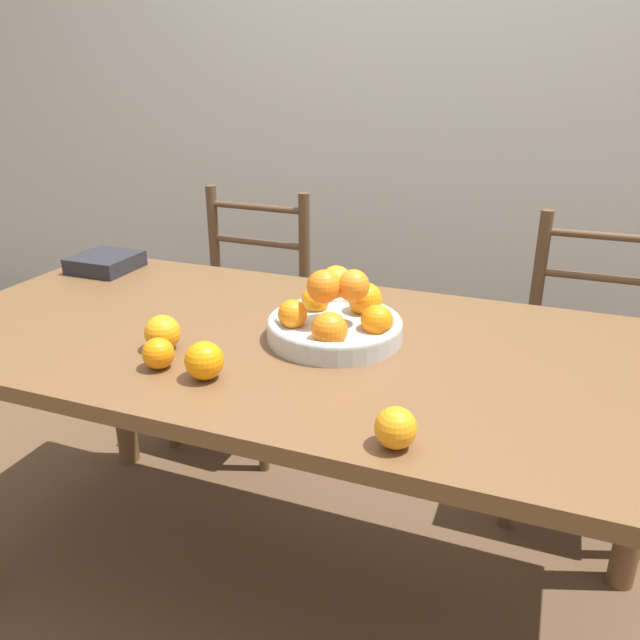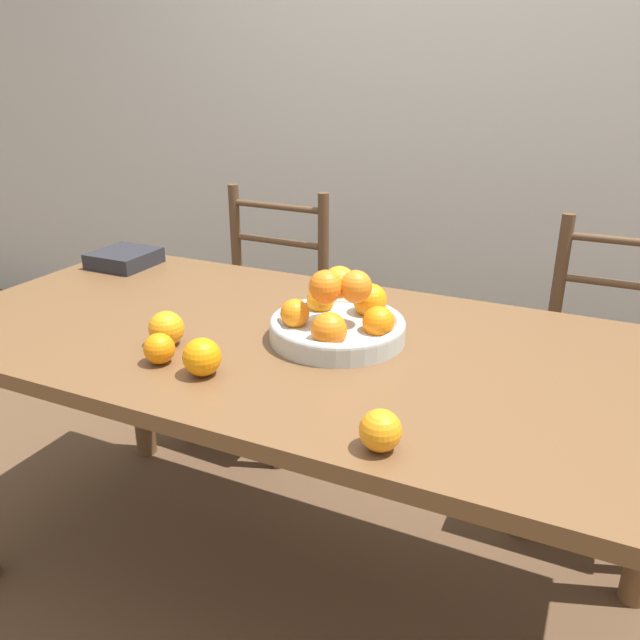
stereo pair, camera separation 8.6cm
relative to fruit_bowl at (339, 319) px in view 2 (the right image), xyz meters
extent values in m
plane|color=brown|center=(-0.08, -0.03, -0.79)|extent=(12.00, 12.00, 0.00)
cube|color=beige|center=(-0.08, 1.40, 0.51)|extent=(8.00, 0.06, 2.60)
cube|color=brown|center=(-0.08, -0.03, -0.07)|extent=(1.78, 0.84, 0.03)
cylinder|color=brown|center=(-0.90, 0.31, -0.44)|extent=(0.07, 0.07, 0.71)
cylinder|color=#B2B7B2|center=(0.00, 0.00, -0.03)|extent=(0.31, 0.31, 0.04)
torus|color=#B2B7B2|center=(0.00, 0.00, -0.01)|extent=(0.31, 0.31, 0.02)
sphere|color=orange|center=(0.10, -0.01, 0.01)|extent=(0.07, 0.07, 0.07)
sphere|color=orange|center=(0.04, 0.09, 0.02)|extent=(0.08, 0.08, 0.08)
sphere|color=orange|center=(-0.08, 0.07, 0.01)|extent=(0.07, 0.07, 0.07)
sphere|color=orange|center=(-0.09, -0.05, 0.02)|extent=(0.07, 0.07, 0.07)
sphere|color=orange|center=(0.02, -0.10, 0.01)|extent=(0.08, 0.08, 0.08)
sphere|color=orange|center=(0.04, 0.00, 0.08)|extent=(0.07, 0.07, 0.07)
sphere|color=orange|center=(-0.01, 0.01, 0.08)|extent=(0.07, 0.07, 0.07)
sphere|color=orange|center=(-0.02, -0.03, 0.08)|extent=(0.07, 0.07, 0.07)
sphere|color=orange|center=(-0.33, -0.19, -0.01)|extent=(0.08, 0.08, 0.08)
sphere|color=orange|center=(0.24, -0.38, -0.01)|extent=(0.07, 0.07, 0.07)
sphere|color=orange|center=(-0.29, -0.27, -0.02)|extent=(0.07, 0.07, 0.07)
sphere|color=orange|center=(-0.18, -0.28, -0.01)|extent=(0.08, 0.08, 0.08)
cylinder|color=#513823|center=(-0.80, 0.44, -0.57)|extent=(0.04, 0.04, 0.44)
cylinder|color=#513823|center=(-0.42, 0.43, -0.57)|extent=(0.04, 0.04, 0.44)
cylinder|color=#513823|center=(-0.78, 0.80, -0.34)|extent=(0.04, 0.04, 0.91)
cylinder|color=#513823|center=(-0.40, 0.79, -0.34)|extent=(0.04, 0.04, 0.91)
cube|color=#513823|center=(-0.60, 0.62, -0.33)|extent=(0.43, 0.41, 0.04)
cylinder|color=#513823|center=(-0.59, 0.80, -0.21)|extent=(0.38, 0.04, 0.02)
cylinder|color=#513823|center=(-0.59, 0.80, -0.08)|extent=(0.38, 0.04, 0.02)
cylinder|color=#513823|center=(-0.59, 0.80, 0.05)|extent=(0.38, 0.04, 0.02)
cylinder|color=#513823|center=(0.40, 0.44, -0.57)|extent=(0.04, 0.04, 0.44)
cylinder|color=#513823|center=(0.40, 0.80, -0.34)|extent=(0.04, 0.04, 0.91)
cube|color=#513823|center=(0.59, 0.62, -0.33)|extent=(0.42, 0.40, 0.04)
cylinder|color=#513823|center=(0.59, 0.80, -0.21)|extent=(0.38, 0.02, 0.02)
cylinder|color=#513823|center=(0.59, 0.80, -0.08)|extent=(0.38, 0.02, 0.02)
cylinder|color=#513823|center=(0.59, 0.80, 0.05)|extent=(0.38, 0.02, 0.02)
cube|color=#232328|center=(-0.83, 0.24, -0.03)|extent=(0.17, 0.18, 0.05)
camera|label=1|loc=(0.43, -1.22, 0.52)|focal=35.00mm
camera|label=2|loc=(0.51, -1.19, 0.52)|focal=35.00mm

